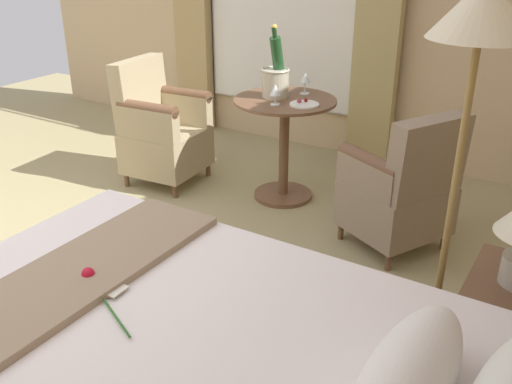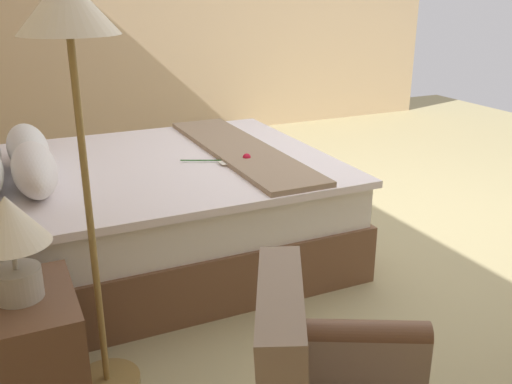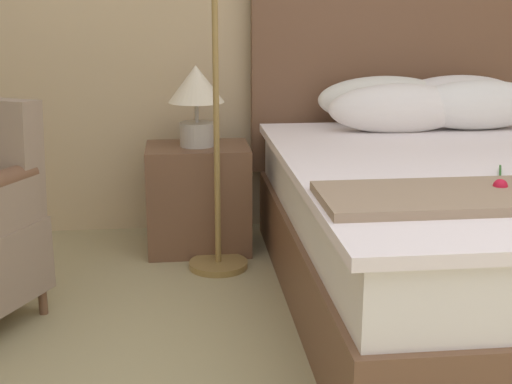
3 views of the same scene
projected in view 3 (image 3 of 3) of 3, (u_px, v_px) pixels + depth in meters
name	position (u px, v px, depth m)	size (l,w,h in m)	color
bed	(478.00, 211.00, 3.03)	(1.73, 2.19, 1.38)	brown
nightstand	(198.00, 198.00, 3.60)	(0.53, 0.38, 0.54)	brown
bedside_lamp	(196.00, 94.00, 3.46)	(0.28, 0.28, 0.40)	#B1AD9F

